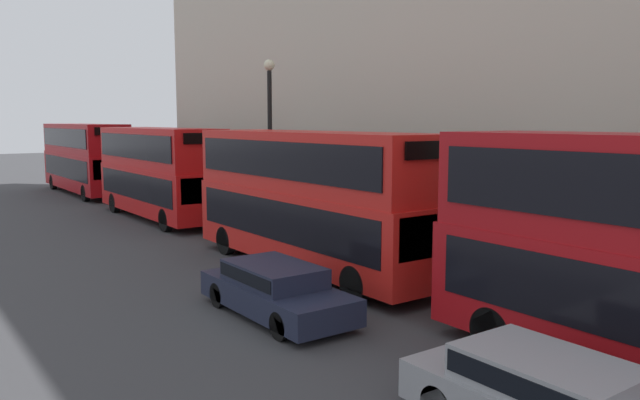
{
  "coord_description": "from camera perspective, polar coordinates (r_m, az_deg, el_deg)",
  "views": [
    {
      "loc": [
        -9.56,
        1.92,
        4.76
      ],
      "look_at": [
        0.48,
        15.88,
        2.55
      ],
      "focal_mm": 35.0,
      "sensor_mm": 36.0,
      "label": 1
    }
  ],
  "objects": [
    {
      "name": "pedestrian",
      "position": [
        21.47,
        5.12,
        -3.36
      ],
      "size": [
        0.36,
        0.36,
        1.72
      ],
      "color": "#26262D",
      "rests_on": "ground"
    },
    {
      "name": "bus_second_in_queue",
      "position": [
        19.67,
        -0.87,
        0.5
      ],
      "size": [
        2.59,
        10.53,
        4.41
      ],
      "color": "red",
      "rests_on": "ground"
    },
    {
      "name": "car_dark_sedan",
      "position": [
        10.1,
        20.29,
        -16.76
      ],
      "size": [
        1.81,
        4.56,
        1.35
      ],
      "color": "gray",
      "rests_on": "ground"
    },
    {
      "name": "street_lamp",
      "position": [
        25.16,
        -4.61,
        6.37
      ],
      "size": [
        0.44,
        0.44,
        7.14
      ],
      "color": "black",
      "rests_on": "ground"
    },
    {
      "name": "bus_trailing",
      "position": [
        43.13,
        -20.71,
        3.82
      ],
      "size": [
        2.59,
        11.18,
        4.52
      ],
      "color": "#A80F14",
      "rests_on": "ground"
    },
    {
      "name": "bus_third_in_queue",
      "position": [
        30.95,
        -14.48,
        2.74
      ],
      "size": [
        2.59,
        10.12,
        4.39
      ],
      "color": "red",
      "rests_on": "ground"
    },
    {
      "name": "car_hatchback",
      "position": [
        15.4,
        -4.09,
        -8.05
      ],
      "size": [
        1.84,
        4.65,
        1.28
      ],
      "color": "#1E2338",
      "rests_on": "ground"
    }
  ]
}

